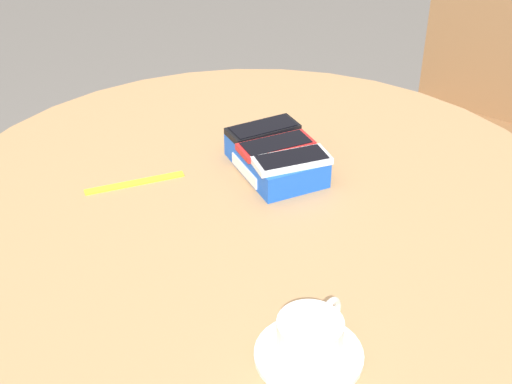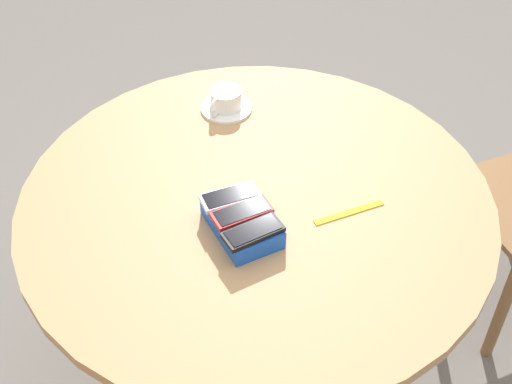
{
  "view_description": "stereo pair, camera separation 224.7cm",
  "coord_description": "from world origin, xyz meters",
  "views": [
    {
      "loc": [
        0.77,
        -0.62,
        1.45
      ],
      "look_at": [
        0.0,
        0.0,
        0.81
      ],
      "focal_mm": 50.0,
      "sensor_mm": 36.0,
      "label": 1
    },
    {
      "loc": [
        -0.91,
        0.79,
        1.94
      ],
      "look_at": [
        0.0,
        0.0,
        0.81
      ],
      "focal_mm": 50.0,
      "sensor_mm": 36.0,
      "label": 2
    }
  ],
  "objects": [
    {
      "name": "phone_red",
      "position": [
        -0.06,
        0.09,
        0.84
      ],
      "size": [
        0.09,
        0.14,
        0.01
      ],
      "color": "red",
      "rests_on": "phone_box"
    },
    {
      "name": "saucer",
      "position": [
        0.32,
        -0.17,
        0.79
      ],
      "size": [
        0.14,
        0.14,
        0.01
      ],
      "primitive_type": "cylinder",
      "color": "white",
      "rests_on": "round_table"
    },
    {
      "name": "phone_box",
      "position": [
        -0.06,
        0.09,
        0.81
      ],
      "size": [
        0.21,
        0.16,
        0.05
      ],
      "color": "blue",
      "rests_on": "round_table"
    },
    {
      "name": "coffee_cup",
      "position": [
        0.31,
        -0.17,
        0.82
      ],
      "size": [
        0.08,
        0.11,
        0.05
      ],
      "color": "white",
      "rests_on": "saucer"
    },
    {
      "name": "chair_far_side",
      "position": [
        -0.26,
        0.99,
        0.48
      ],
      "size": [
        0.56,
        0.56,
        0.88
      ],
      "color": "brown",
      "rests_on": "ground_plane"
    },
    {
      "name": "lanyard_strap",
      "position": [
        -0.18,
        -0.13,
        0.79
      ],
      "size": [
        0.07,
        0.17,
        0.0
      ],
      "primitive_type": "cube",
      "rotation": [
        0.0,
        0.0,
        1.26
      ],
      "color": "yellow",
      "rests_on": "round_table"
    },
    {
      "name": "round_table",
      "position": [
        0.0,
        0.0,
        0.69
      ],
      "size": [
        1.12,
        1.12,
        0.79
      ],
      "color": "#2D2D2D",
      "rests_on": "ground_plane"
    },
    {
      "name": "phone_black",
      "position": [
        -0.12,
        0.11,
        0.84
      ],
      "size": [
        0.08,
        0.14,
        0.01
      ],
      "color": "black",
      "rests_on": "phone_box"
    },
    {
      "name": "phone_white",
      "position": [
        0.0,
        0.08,
        0.84
      ],
      "size": [
        0.09,
        0.14,
        0.01
      ],
      "color": "silver",
      "rests_on": "phone_box"
    }
  ]
}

